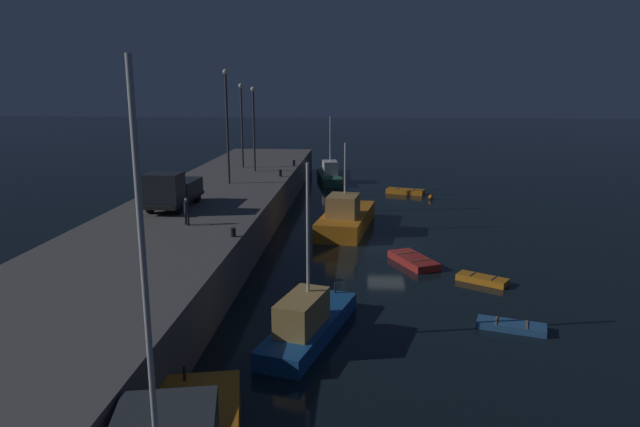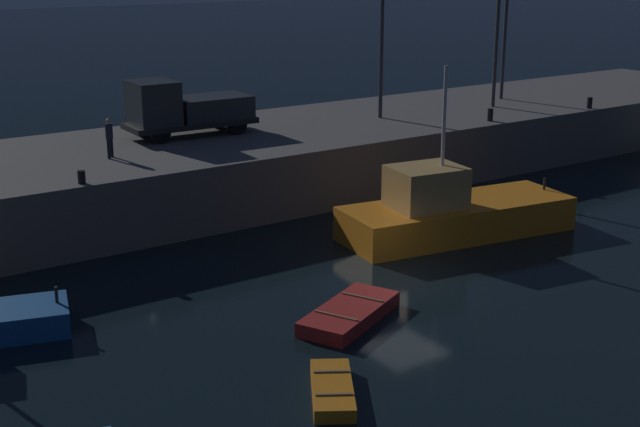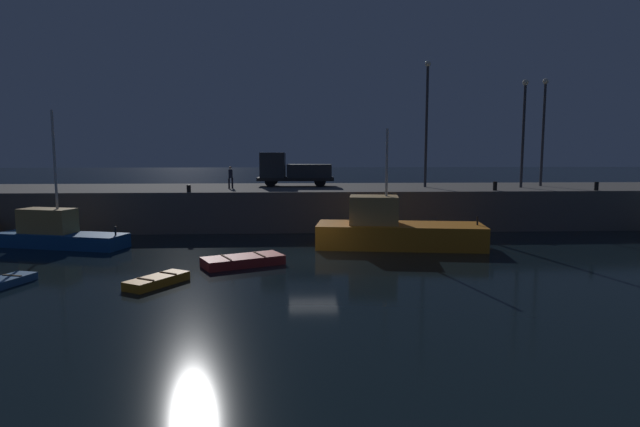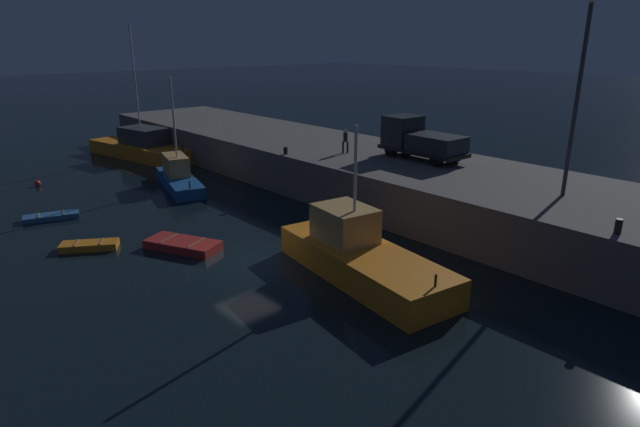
% 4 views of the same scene
% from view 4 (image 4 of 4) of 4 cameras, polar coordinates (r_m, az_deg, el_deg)
% --- Properties ---
extents(ground_plane, '(320.00, 320.00, 0.00)m').
position_cam_4_polar(ground_plane, '(25.81, -8.01, -5.11)').
color(ground_plane, black).
extents(pier_quay, '(71.02, 10.10, 2.77)m').
position_cam_4_polar(pier_quay, '(34.09, 10.78, 3.03)').
color(pier_quay, '#5B5956').
rests_on(pier_quay, ground).
extents(fishing_trawler_red, '(9.76, 4.51, 6.74)m').
position_cam_4_polar(fishing_trawler_red, '(23.76, 4.38, -4.59)').
color(fishing_trawler_red, orange).
rests_on(fishing_trawler_red, ground).
extents(fishing_boat_blue, '(12.23, 5.92, 11.48)m').
position_cam_4_polar(fishing_boat_blue, '(50.52, -18.47, 6.85)').
color(fishing_boat_blue, orange).
rests_on(fishing_boat_blue, ground).
extents(fishing_boat_orange, '(7.83, 4.00, 7.77)m').
position_cam_4_polar(fishing_boat_orange, '(39.54, -15.06, 3.94)').
color(fishing_boat_orange, '#195193').
rests_on(fishing_boat_orange, ground).
extents(dinghy_orange_near, '(4.12, 3.08, 0.49)m').
position_cam_4_polar(dinghy_orange_near, '(27.81, -14.58, -3.28)').
color(dinghy_orange_near, '#B22823').
rests_on(dinghy_orange_near, ground).
extents(rowboat_white_mid, '(2.33, 2.89, 0.40)m').
position_cam_4_polar(rowboat_white_mid, '(29.38, -23.64, -3.20)').
color(rowboat_white_mid, orange).
rests_on(rowboat_white_mid, ground).
extents(dinghy_red_small, '(1.84, 3.19, 0.36)m').
position_cam_4_polar(dinghy_red_small, '(35.15, -27.01, -0.31)').
color(dinghy_red_small, '#2D6099').
rests_on(dinghy_red_small, ground).
extents(mooring_buoy_near, '(0.43, 0.43, 0.43)m').
position_cam_4_polar(mooring_buoy_near, '(43.56, -28.20, 2.89)').
color(mooring_buoy_near, red).
rests_on(mooring_buoy_near, ground).
extents(lamp_post_west, '(0.44, 0.44, 9.38)m').
position_cam_4_polar(lamp_post_west, '(28.12, 26.19, 12.37)').
color(lamp_post_west, '#38383D').
rests_on(lamp_post_west, pier_quay).
extents(utility_truck, '(5.96, 2.44, 2.62)m').
position_cam_4_polar(utility_truck, '(34.99, 10.68, 7.86)').
color(utility_truck, black).
rests_on(utility_truck, pier_quay).
extents(dockworker, '(0.42, 0.42, 1.63)m').
position_cam_4_polar(dockworker, '(36.25, 2.76, 7.99)').
color(dockworker, black).
rests_on(dockworker, pier_quay).
extents(bollard_west, '(0.28, 0.28, 0.62)m').
position_cam_4_polar(bollard_west, '(24.19, 29.52, -1.22)').
color(bollard_west, black).
rests_on(bollard_west, pier_quay).
extents(bollard_central, '(0.28, 0.28, 0.48)m').
position_cam_4_polar(bollard_central, '(36.00, -3.74, 6.79)').
color(bollard_central, black).
rests_on(bollard_central, pier_quay).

